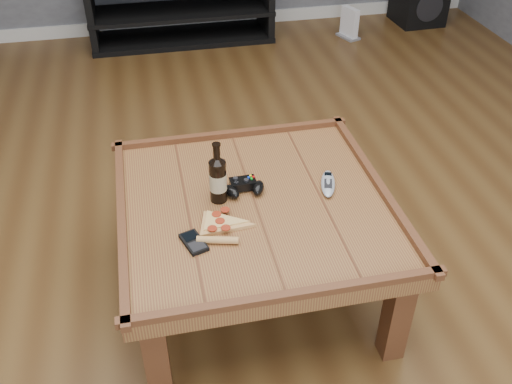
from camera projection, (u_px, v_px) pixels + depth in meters
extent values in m
plane|color=#492E15|center=(255.00, 288.00, 2.38)|extent=(6.00, 6.00, 0.00)
cube|color=silver|center=(180.00, 23.00, 4.69)|extent=(5.00, 0.02, 0.10)
cube|color=brown|center=(255.00, 209.00, 2.13)|extent=(1.00, 1.00, 0.06)
cube|color=#472A13|center=(156.00, 358.00, 1.87)|extent=(0.08, 0.08, 0.39)
cube|color=#472A13|center=(396.00, 316.00, 2.01)|extent=(0.08, 0.08, 0.39)
cube|color=#472A13|center=(143.00, 203.00, 2.52)|extent=(0.08, 0.08, 0.39)
cube|color=#472A13|center=(324.00, 180.00, 2.66)|extent=(0.08, 0.08, 0.39)
cube|color=#472A13|center=(232.00, 134.00, 2.48)|extent=(1.03, 0.03, 0.03)
cube|color=#472A13|center=(288.00, 296.00, 1.72)|extent=(1.03, 0.03, 0.03)
cube|color=#472A13|center=(379.00, 184.00, 2.19)|extent=(0.03, 1.03, 0.03)
cube|color=#472A13|center=(122.00, 218.00, 2.02)|extent=(0.03, 1.03, 0.03)
cube|color=black|center=(181.00, 11.00, 4.40)|extent=(1.40, 0.45, 0.03)
cube|color=black|center=(183.00, 37.00, 4.52)|extent=(1.40, 0.45, 0.04)
cube|color=black|center=(92.00, 15.00, 4.27)|extent=(0.05, 0.44, 0.50)
cube|color=black|center=(266.00, 3.00, 4.50)|extent=(0.05, 0.44, 0.50)
cylinder|color=black|center=(218.00, 181.00, 2.08)|extent=(0.06, 0.06, 0.17)
cone|color=black|center=(217.00, 159.00, 2.02)|extent=(0.06, 0.06, 0.03)
cylinder|color=black|center=(217.00, 152.00, 2.00)|extent=(0.03, 0.03, 0.06)
cylinder|color=black|center=(216.00, 144.00, 1.98)|extent=(0.03, 0.03, 0.01)
cylinder|color=tan|center=(218.00, 181.00, 2.08)|extent=(0.06, 0.06, 0.07)
cube|color=black|center=(243.00, 184.00, 2.17)|extent=(0.10, 0.06, 0.03)
ellipsoid|color=black|center=(232.00, 191.00, 2.13)|extent=(0.07, 0.09, 0.04)
ellipsoid|color=black|center=(258.00, 188.00, 2.15)|extent=(0.07, 0.09, 0.04)
cylinder|color=black|center=(235.00, 179.00, 2.16)|extent=(0.02, 0.02, 0.01)
cylinder|color=black|center=(246.00, 180.00, 2.15)|extent=(0.02, 0.02, 0.01)
cylinder|color=yellow|center=(250.00, 176.00, 2.18)|extent=(0.01, 0.01, 0.01)
cylinder|color=red|center=(253.00, 177.00, 2.17)|extent=(0.01, 0.01, 0.01)
cylinder|color=#0C33CC|center=(249.00, 178.00, 2.17)|extent=(0.01, 0.01, 0.01)
cylinder|color=#0C9919|center=(252.00, 179.00, 2.16)|extent=(0.01, 0.01, 0.01)
cylinder|color=tan|center=(218.00, 240.00, 1.93)|extent=(0.14, 0.06, 0.03)
cylinder|color=maroon|center=(212.00, 228.00, 1.97)|extent=(0.03, 0.03, 0.00)
cylinder|color=maroon|center=(226.00, 228.00, 1.97)|extent=(0.03, 0.03, 0.00)
cylinder|color=maroon|center=(220.00, 221.00, 2.00)|extent=(0.03, 0.03, 0.00)
cylinder|color=maroon|center=(217.00, 214.00, 2.03)|extent=(0.03, 0.03, 0.00)
cylinder|color=maroon|center=(225.00, 210.00, 2.05)|extent=(0.03, 0.03, 0.00)
cube|color=black|center=(194.00, 242.00, 1.93)|extent=(0.10, 0.13, 0.01)
cube|color=black|center=(190.00, 236.00, 1.94)|extent=(0.06, 0.06, 0.00)
cube|color=black|center=(197.00, 246.00, 1.90)|extent=(0.06, 0.06, 0.00)
ellipsoid|color=#999FA6|center=(328.00, 184.00, 2.19)|extent=(0.10, 0.18, 0.03)
cube|color=black|center=(328.00, 174.00, 2.22)|extent=(0.03, 0.03, 0.00)
cube|color=black|center=(328.00, 183.00, 2.17)|extent=(0.05, 0.06, 0.00)
cube|color=black|center=(419.00, 0.00, 4.74)|extent=(0.38, 0.38, 0.37)
cylinder|color=black|center=(430.00, 8.00, 4.60)|extent=(0.23, 0.02, 0.23)
cube|color=gray|center=(348.00, 36.00, 4.57)|extent=(0.16, 0.22, 0.02)
cube|color=white|center=(350.00, 22.00, 4.50)|extent=(0.10, 0.18, 0.22)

